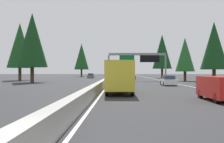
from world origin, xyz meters
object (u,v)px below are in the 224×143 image
Objects in this scene: box_truck_near_center at (119,76)px; sedan_distant_b at (132,77)px; conifer_left_far at (82,57)px; conifer_right_near at (214,46)px; conifer_right_far at (162,52)px; conifer_left_mid at (20,45)px; sedan_far_right at (131,76)px; conifer_left_near at (32,40)px; sedan_distant_a at (168,81)px; oncoming_near at (91,76)px; sign_gantry_overhead at (138,59)px; minivan_mid_center at (220,87)px; conifer_right_mid at (185,55)px.

box_truck_near_center reaches higher than sedan_distant_b.
box_truck_near_center is 0.65× the size of conifer_left_far.
conifer_right_far is at bearing 6.20° from conifer_right_near.
conifer_right_far is 1.02× the size of conifer_left_mid.
conifer_left_near is at bearing 146.64° from sedan_far_right.
box_truck_near_center is 43.37m from conifer_left_mid.
sedan_distant_a and oncoming_near have the same top height.
conifer_left_near reaches higher than sedan_distant_b.
sedan_distant_b is at bearing 3.22° from sign_gantry_overhead.
box_truck_near_center is 55.05m from sedan_far_right.
sedan_far_right is (61.02, 3.30, -0.27)m from minivan_mid_center.
conifer_left_far reaches higher than sign_gantry_overhead.
sedan_distant_a is 0.40× the size of conifer_right_near.
conifer_left_near is at bearing 137.26° from sedan_distant_b.
sedan_far_right and sedan_distant_a have the same top height.
sedan_distant_a is at bearing 133.12° from conifer_right_near.
conifer_right_near is at bearing -35.45° from box_truck_near_center.
sedan_distant_b is 28.73m from conifer_left_mid.
sedan_far_right is 24.66m from conifer_right_mid.
conifer_right_near is 0.85× the size of conifer_left_near.
sign_gantry_overhead is at bearing 159.58° from conifer_right_far.
sign_gantry_overhead is at bearing 4.05° from minivan_mid_center.
conifer_right_near is (9.26, -9.89, 6.02)m from sedan_distant_a.
conifer_left_mid is (2.68, 26.76, 3.19)m from sign_gantry_overhead.
minivan_mid_center is 90.50m from conifer_left_far.
sedan_distant_a is 70.60m from conifer_left_far.
conifer_left_far is (26.61, 18.26, 7.26)m from sedan_far_right.
sedan_distant_a is 0.33× the size of conifer_right_far.
conifer_left_far reaches higher than sedan_distant_b.
sign_gantry_overhead is 19.70m from sedan_distant_a.
conifer_left_mid is (3.30, 36.75, 2.36)m from conifer_right_mid.
box_truck_near_center is 36.27m from conifer_right_mid.
conifer_left_near is (10.14, 23.29, 7.19)m from sedan_distant_a.
conifer_left_far is (23.05, 27.93, -0.20)m from conifer_right_far.
conifer_left_mid is 1.01× the size of conifer_left_far.
conifer_right_mid is at bearing -20.68° from sedan_distant_a.
sedan_distant_a is (-40.16, -3.53, 0.00)m from sedan_far_right.
conifer_left_far is (66.76, 21.78, 7.26)m from sedan_distant_a.
box_truck_near_center is at bearing 144.55° from conifer_right_near.
sedan_distant_b is 31.51m from sedan_distant_a.
conifer_right_far is (34.46, 3.74, 1.43)m from conifer_right_near.
conifer_left_near reaches higher than sign_gantry_overhead.
box_truck_near_center is 46.19m from sedan_distant_b.
sedan_distant_b is (52.15, 3.51, -0.27)m from minivan_mid_center.
conifer_left_mid reaches higher than conifer_left_near.
conifer_left_mid is (-9.60, 26.07, 7.33)m from sedan_distant_b.
sign_gantry_overhead is 1.15× the size of conifer_right_near.
sedan_distant_b is at bearing 31.75° from conifer_right_near.
conifer_right_mid reaches higher than sedan_distant_a.
sedan_far_right is at bearing -3.84° from box_truck_near_center.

